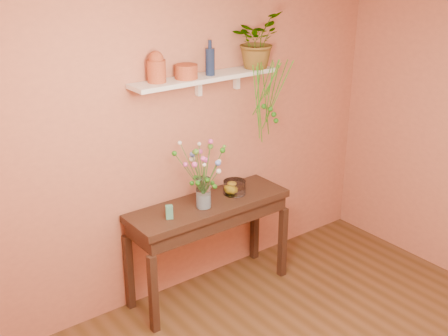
% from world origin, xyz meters
% --- Properties ---
extents(room, '(4.04, 4.04, 2.70)m').
position_xyz_m(room, '(0.00, 0.00, 1.35)').
color(room, brown).
rests_on(room, ground).
extents(sideboard, '(1.44, 0.46, 0.88)m').
position_xyz_m(sideboard, '(-0.01, 1.75, 0.75)').
color(sideboard, '#352016').
rests_on(sideboard, ground).
extents(wall_shelf, '(1.30, 0.24, 0.19)m').
position_xyz_m(wall_shelf, '(0.06, 1.87, 1.92)').
color(wall_shelf, white).
rests_on(wall_shelf, room).
extents(terracotta_jug, '(0.17, 0.17, 0.24)m').
position_xyz_m(terracotta_jug, '(-0.38, 1.89, 2.05)').
color(terracotta_jug, '#AF482D').
rests_on(terracotta_jug, wall_shelf).
extents(terracotta_pot, '(0.21, 0.21, 0.11)m').
position_xyz_m(terracotta_pot, '(-0.13, 1.87, 1.99)').
color(terracotta_pot, '#AF482D').
rests_on(terracotta_pot, wall_shelf).
extents(blue_bottle, '(0.10, 0.10, 0.28)m').
position_xyz_m(blue_bottle, '(0.09, 1.85, 2.05)').
color(blue_bottle, '#142241').
rests_on(blue_bottle, wall_shelf).
extents(spider_plant, '(0.53, 0.50, 0.46)m').
position_xyz_m(spider_plant, '(0.57, 1.85, 2.17)').
color(spider_plant, '#226713').
rests_on(spider_plant, wall_shelf).
extents(plant_fronds, '(0.41, 0.29, 0.72)m').
position_xyz_m(plant_fronds, '(0.59, 1.70, 1.65)').
color(plant_fronds, '#226713').
rests_on(plant_fronds, wall_shelf).
extents(glass_vase, '(0.12, 0.12, 0.26)m').
position_xyz_m(glass_vase, '(-0.10, 1.70, 0.99)').
color(glass_vase, white).
rests_on(glass_vase, sideboard).
extents(bouquet, '(0.43, 0.40, 0.44)m').
position_xyz_m(bouquet, '(-0.11, 1.70, 1.27)').
color(bouquet, '#386B28').
rests_on(bouquet, glass_vase).
extents(glass_bowl, '(0.20, 0.20, 0.12)m').
position_xyz_m(glass_bowl, '(0.27, 1.76, 0.93)').
color(glass_bowl, white).
rests_on(glass_bowl, sideboard).
extents(lemon, '(0.09, 0.09, 0.09)m').
position_xyz_m(lemon, '(0.25, 1.77, 0.93)').
color(lemon, yellow).
rests_on(lemon, glass_bowl).
extents(carton, '(0.07, 0.06, 0.11)m').
position_xyz_m(carton, '(-0.44, 1.69, 0.93)').
color(carton, teal).
rests_on(carton, sideboard).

